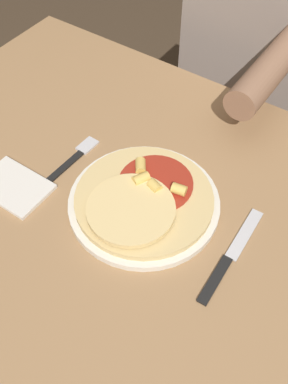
{
  "coord_description": "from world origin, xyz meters",
  "views": [
    {
      "loc": [
        0.28,
        -0.41,
        1.42
      ],
      "look_at": [
        -0.01,
        0.01,
        0.79
      ],
      "focal_mm": 42.0,
      "sensor_mm": 36.0,
      "label": 1
    }
  ],
  "objects_px": {
    "knife": "(231,256)",
    "person_diner": "(258,57)",
    "pizza": "(142,199)",
    "dining_table": "(144,243)",
    "plate": "(144,203)",
    "fork": "(71,160)"
  },
  "relations": [
    {
      "from": "dining_table",
      "to": "pizza",
      "type": "xyz_separation_m",
      "value": [
        -0.01,
        0.01,
        0.13
      ]
    },
    {
      "from": "plate",
      "to": "pizza",
      "type": "bearing_deg",
      "value": -91.27
    },
    {
      "from": "pizza",
      "to": "knife",
      "type": "distance_m",
      "value": 0.19
    },
    {
      "from": "pizza",
      "to": "person_diner",
      "type": "relative_size",
      "value": 0.22
    },
    {
      "from": "plate",
      "to": "knife",
      "type": "relative_size",
      "value": 1.29
    },
    {
      "from": "plate",
      "to": "person_diner",
      "type": "distance_m",
      "value": 0.66
    },
    {
      "from": "fork",
      "to": "dining_table",
      "type": "bearing_deg",
      "value": -6.34
    },
    {
      "from": "knife",
      "to": "person_diner",
      "type": "distance_m",
      "value": 0.71
    },
    {
      "from": "dining_table",
      "to": "knife",
      "type": "relative_size",
      "value": 5.56
    },
    {
      "from": "plate",
      "to": "fork",
      "type": "distance_m",
      "value": 0.19
    },
    {
      "from": "dining_table",
      "to": "person_diner",
      "type": "height_order",
      "value": "person_diner"
    },
    {
      "from": "dining_table",
      "to": "knife",
      "type": "height_order",
      "value": "knife"
    },
    {
      "from": "person_diner",
      "to": "pizza",
      "type": "bearing_deg",
      "value": -85.02
    },
    {
      "from": "knife",
      "to": "person_diner",
      "type": "height_order",
      "value": "person_diner"
    },
    {
      "from": "fork",
      "to": "person_diner",
      "type": "relative_size",
      "value": 0.15
    },
    {
      "from": "fork",
      "to": "knife",
      "type": "distance_m",
      "value": 0.37
    },
    {
      "from": "pizza",
      "to": "knife",
      "type": "bearing_deg",
      "value": -0.52
    },
    {
      "from": "dining_table",
      "to": "plate",
      "type": "relative_size",
      "value": 4.3
    },
    {
      "from": "pizza",
      "to": "dining_table",
      "type": "bearing_deg",
      "value": -33.92
    },
    {
      "from": "dining_table",
      "to": "fork",
      "type": "xyz_separation_m",
      "value": [
        -0.2,
        0.02,
        0.11
      ]
    },
    {
      "from": "knife",
      "to": "person_diner",
      "type": "xyz_separation_m",
      "value": [
        -0.24,
        0.66,
        -0.07
      ]
    },
    {
      "from": "knife",
      "to": "fork",
      "type": "bearing_deg",
      "value": 177.31
    }
  ]
}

